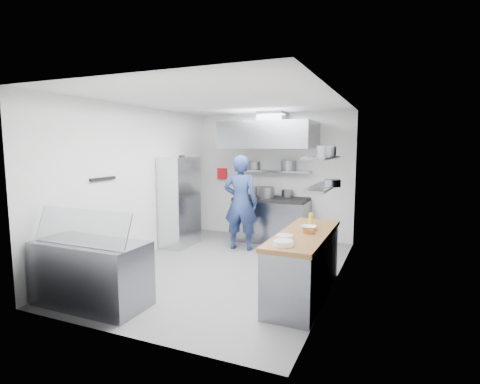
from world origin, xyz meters
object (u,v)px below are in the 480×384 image
at_px(chef, 241,203).
at_px(gas_range, 271,221).
at_px(wire_rack, 180,202).
at_px(display_case, 92,273).

bearing_deg(chef, gas_range, -119.12).
xyz_separation_m(chef, wire_rack, (-1.28, -0.23, -0.03)).
height_order(gas_range, display_case, gas_range).
bearing_deg(gas_range, chef, -112.11).
height_order(wire_rack, display_case, wire_rack).
bearing_deg(display_case, wire_rack, 100.02).
relative_size(wire_rack, display_case, 1.23).
bearing_deg(chef, wire_rack, 3.20).
distance_m(gas_range, chef, 1.06).
height_order(chef, display_case, chef).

